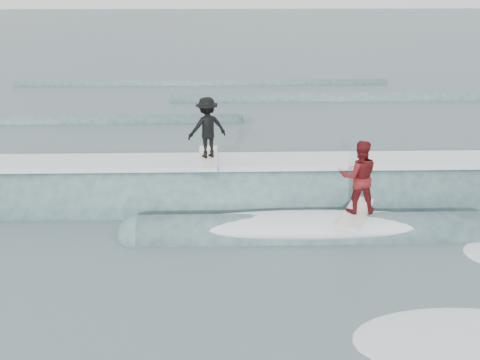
{
  "coord_description": "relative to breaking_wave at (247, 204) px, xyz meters",
  "views": [
    {
      "loc": [
        -0.34,
        -9.56,
        6.67
      ],
      "look_at": [
        0.0,
        4.19,
        1.1
      ],
      "focal_mm": 40.0,
      "sensor_mm": 36.0,
      "label": 1
    }
  ],
  "objects": [
    {
      "name": "ground",
      "position": [
        -0.23,
        -4.9,
        -0.04
      ],
      "size": [
        160.0,
        160.0,
        0.0
      ],
      "primitive_type": "plane",
      "color": "#3E515A",
      "rests_on": "ground"
    },
    {
      "name": "breaking_wave",
      "position": [
        0.0,
        0.0,
        0.0
      ],
      "size": [
        21.25,
        4.06,
        2.56
      ],
      "color": "#355659",
      "rests_on": "ground"
    },
    {
      "name": "surfer_black",
      "position": [
        -1.15,
        0.29,
        2.22
      ],
      "size": [
        1.29,
        2.01,
        1.86
      ],
      "color": "white",
      "rests_on": "ground"
    },
    {
      "name": "surfer_red",
      "position": [
        2.77,
        -1.91,
        1.53
      ],
      "size": [
        1.37,
        2.04,
        2.03
      ],
      "color": "white",
      "rests_on": "ground"
    },
    {
      "name": "whitewater",
      "position": [
        0.42,
        -6.46,
        -0.04
      ],
      "size": [
        16.51,
        7.99,
        0.1
      ],
      "color": "white",
      "rests_on": "ground"
    },
    {
      "name": "far_swells",
      "position": [
        -0.85,
        12.75,
        -0.04
      ],
      "size": [
        40.36,
        8.65,
        0.8
      ],
      "color": "#355659",
      "rests_on": "ground"
    }
  ]
}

